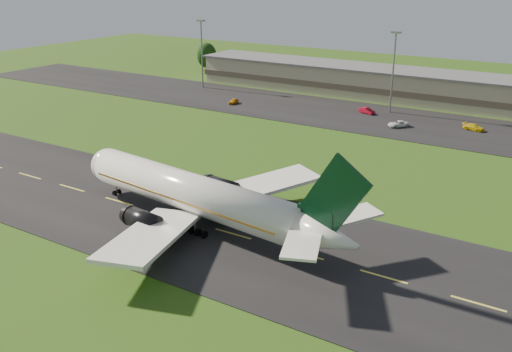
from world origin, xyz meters
The scene contains 11 objects.
ground centered at (0.00, 0.00, 0.00)m, with size 360.00×360.00×0.00m, color #274511.
taxiway centered at (0.00, 0.00, 0.05)m, with size 220.00×30.00×0.10m, color black.
apron centered at (0.00, 72.00, 0.05)m, with size 260.00×30.00×0.10m, color black.
airliner centered at (4.75, -0.10, 4.66)m, with size 51.22×41.91×15.57m.
terminal centered at (6.40, 96.18, 3.99)m, with size 145.00×16.00×8.40m.
light_mast_west centered at (-55.00, 80.00, 12.74)m, with size 2.40×1.20×20.35m.
light_mast_centre centered at (5.00, 80.00, 12.74)m, with size 2.40×1.20×20.35m.
service_vehicle_a centered at (-34.34, 66.55, 0.78)m, with size 1.61×4.00×1.36m, color #C1820B.
service_vehicle_b centered at (0.58, 75.48, 0.83)m, with size 1.54×4.42×1.46m, color maroon.
service_vehicle_c centered at (11.62, 67.31, 0.80)m, with size 2.31×5.01×1.39m, color silver.
service_vehicle_d centered at (27.17, 73.61, 0.81)m, with size 1.99×4.90×1.42m, color #DDBE0D.
Camera 1 is at (52.08, -59.22, 35.31)m, focal length 40.00 mm.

